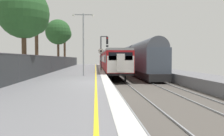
% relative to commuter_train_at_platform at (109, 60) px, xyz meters
% --- Properties ---
extents(ground, '(17.40, 110.00, 1.21)m').
position_rel_commuter_train_at_platform_xyz_m(ground, '(0.54, -27.88, -1.88)').
color(ground, slate).
extents(commuter_train_at_platform, '(2.83, 41.22, 3.81)m').
position_rel_commuter_train_at_platform_xyz_m(commuter_train_at_platform, '(0.00, 0.00, 0.00)').
color(commuter_train_at_platform, maroon).
rests_on(commuter_train_at_platform, ground).
extents(freight_train_adjacent_track, '(2.60, 45.29, 4.86)m').
position_rel_commuter_train_at_platform_xyz_m(freight_train_adjacent_track, '(4.00, 2.35, 0.40)').
color(freight_train_adjacent_track, '#232326').
rests_on(freight_train_adjacent_track, ground).
extents(signal_gantry, '(1.10, 0.24, 4.64)m').
position_rel_commuter_train_at_platform_xyz_m(signal_gantry, '(-1.46, -11.28, 1.64)').
color(signal_gantry, '#47474C').
rests_on(signal_gantry, ground).
extents(speed_limit_sign, '(0.59, 0.08, 2.76)m').
position_rel_commuter_train_at_platform_xyz_m(speed_limit_sign, '(-1.85, -15.92, 0.49)').
color(speed_limit_sign, '#59595B').
rests_on(speed_limit_sign, ground).
extents(platform_lamp_mid, '(2.00, 0.20, 5.76)m').
position_rel_commuter_train_at_platform_xyz_m(platform_lamp_mid, '(-3.59, -21.44, 2.12)').
color(platform_lamp_mid, '#93999E').
rests_on(platform_lamp_mid, ground).
extents(platform_back_fence, '(0.07, 99.00, 1.90)m').
position_rel_commuter_train_at_platform_xyz_m(platform_back_fence, '(-7.55, -27.88, -0.28)').
color(platform_back_fence, '#282B2D').
rests_on(platform_back_fence, ground).
extents(background_tree_left, '(2.84, 2.84, 8.02)m').
position_rel_commuter_train_at_platform_xyz_m(background_tree_left, '(-8.72, 5.85, 5.12)').
color(background_tree_left, '#473323').
rests_on(background_tree_left, ground).
extents(background_tree_centre, '(4.06, 4.06, 7.26)m').
position_rel_commuter_train_at_platform_xyz_m(background_tree_centre, '(-8.14, -24.22, 3.82)').
color(background_tree_centre, '#473323').
rests_on(background_tree_centre, ground).
extents(background_tree_right, '(4.04, 4.04, 7.90)m').
position_rel_commuter_train_at_platform_xyz_m(background_tree_right, '(-8.39, -4.43, 4.48)').
color(background_tree_right, '#473323').
rests_on(background_tree_right, ground).
extents(background_tree_back, '(2.97, 3.09, 7.67)m').
position_rel_commuter_train_at_platform_xyz_m(background_tree_back, '(-9.66, -13.83, 4.72)').
color(background_tree_back, '#473323').
rests_on(background_tree_back, ground).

